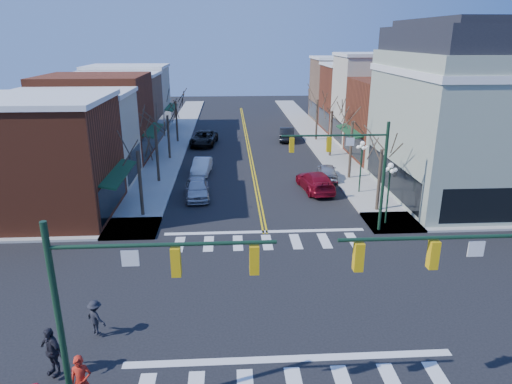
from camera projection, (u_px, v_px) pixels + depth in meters
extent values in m
plane|color=black|center=(277.00, 296.00, 22.31)|extent=(160.00, 160.00, 0.00)
cube|color=#9E9B93|center=(157.00, 178.00, 40.69)|extent=(3.50, 70.00, 0.15)
cube|color=#9E9B93|center=(350.00, 175.00, 41.68)|extent=(3.50, 70.00, 0.15)
cube|color=maroon|center=(36.00, 160.00, 31.24)|extent=(10.00, 8.50, 8.00)
cube|color=#BDB49C|center=(72.00, 140.00, 38.65)|extent=(10.00, 7.00, 7.50)
cube|color=maroon|center=(97.00, 118.00, 46.04)|extent=(10.00, 9.00, 8.50)
cube|color=#86624A|center=(116.00, 109.00, 53.95)|extent=(10.00, 7.50, 7.80)
cube|color=#BDB49C|center=(129.00, 99.00, 61.21)|extent=(10.00, 8.00, 8.20)
cube|color=maroon|center=(404.00, 120.00, 46.23)|extent=(10.00, 8.50, 8.00)
cube|color=#BDB49C|center=(380.00, 100.00, 53.23)|extent=(10.00, 7.00, 10.00)
cube|color=maroon|center=(362.00, 99.00, 60.56)|extent=(10.00, 8.00, 8.50)
cube|color=#86624A|center=(347.00, 90.00, 68.04)|extent=(10.00, 8.00, 9.00)
cube|color=#949F8A|center=(472.00, 126.00, 35.17)|extent=(12.00, 14.00, 11.00)
cube|color=white|center=(480.00, 71.00, 33.85)|extent=(12.25, 14.25, 0.50)
cube|color=black|center=(485.00, 39.00, 33.11)|extent=(11.40, 13.40, 1.80)
cube|color=black|center=(487.00, 23.00, 32.75)|extent=(9.80, 11.80, 0.60)
cylinder|color=#14331E|center=(61.00, 332.00, 13.74)|extent=(0.20, 0.20, 7.20)
cylinder|color=#14331E|center=(163.00, 245.00, 13.02)|extent=(6.50, 0.12, 0.12)
cube|color=gold|center=(176.00, 262.00, 13.21)|extent=(0.28, 0.28, 0.90)
cube|color=gold|center=(254.00, 260.00, 13.34)|extent=(0.28, 0.28, 0.90)
cylinder|color=#14331E|center=(446.00, 238.00, 13.49)|extent=(6.50, 0.12, 0.12)
cube|color=gold|center=(433.00, 255.00, 13.65)|extent=(0.28, 0.28, 0.90)
cube|color=gold|center=(358.00, 257.00, 13.52)|extent=(0.28, 0.28, 0.90)
cylinder|color=#14331E|center=(383.00, 179.00, 28.56)|extent=(0.20, 0.20, 7.20)
cylinder|color=#14331E|center=(335.00, 135.00, 27.47)|extent=(6.50, 0.12, 0.12)
cube|color=gold|center=(329.00, 144.00, 27.63)|extent=(0.28, 0.28, 0.90)
cube|color=gold|center=(292.00, 145.00, 27.50)|extent=(0.28, 0.28, 0.90)
cylinder|color=#14331E|center=(388.00, 197.00, 30.16)|extent=(0.12, 0.12, 4.00)
sphere|color=white|center=(391.00, 165.00, 29.47)|extent=(0.36, 0.36, 0.36)
cylinder|color=#14331E|center=(361.00, 170.00, 36.30)|extent=(0.12, 0.12, 4.00)
sphere|color=white|center=(363.00, 143.00, 35.61)|extent=(0.36, 0.36, 0.36)
cylinder|color=#382B21|center=(140.00, 184.00, 31.46)|extent=(0.24, 0.24, 4.76)
cylinder|color=#382B21|center=(157.00, 154.00, 38.97)|extent=(0.24, 0.24, 5.04)
cylinder|color=#382B21|center=(169.00, 138.00, 46.61)|extent=(0.24, 0.24, 4.55)
cylinder|color=#382B21|center=(177.00, 122.00, 54.11)|extent=(0.24, 0.24, 4.90)
cylinder|color=#382B21|center=(379.00, 181.00, 32.43)|extent=(0.24, 0.24, 4.62)
cylinder|color=#382B21|center=(351.00, 151.00, 39.90)|extent=(0.24, 0.24, 5.18)
cylinder|color=#382B21|center=(331.00, 134.00, 47.52)|extent=(0.24, 0.24, 4.83)
cylinder|color=#382B21|center=(317.00, 120.00, 55.05)|extent=(0.24, 0.24, 4.97)
imported|color=#B7B6BC|center=(197.00, 188.00, 35.76)|extent=(2.16, 4.66, 1.55)
imported|color=silver|center=(202.00, 166.00, 42.10)|extent=(1.88, 4.41, 1.41)
imported|color=black|center=(204.00, 138.00, 53.29)|extent=(3.35, 6.06, 1.60)
imported|color=maroon|center=(315.00, 181.00, 37.42)|extent=(2.85, 5.68, 1.58)
imported|color=#A4A4A8|center=(327.00, 171.00, 40.48)|extent=(2.10, 4.29, 1.41)
imported|color=black|center=(287.00, 134.00, 55.62)|extent=(2.22, 5.08, 1.62)
imported|color=red|center=(81.00, 382.00, 15.21)|extent=(0.75, 0.53, 1.94)
imported|color=#212129|center=(52.00, 351.00, 16.67)|extent=(1.22, 1.05, 1.97)
imported|color=black|center=(96.00, 317.00, 19.04)|extent=(1.15, 1.04, 1.55)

